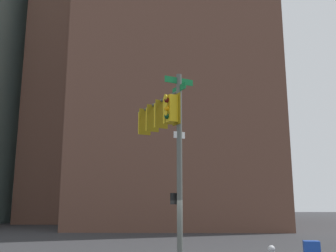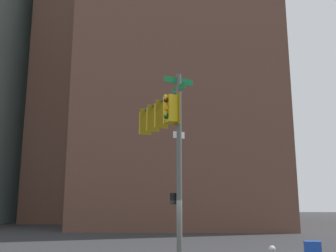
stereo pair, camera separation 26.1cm
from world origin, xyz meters
name	(u,v)px [view 1 (the left image)]	position (x,y,z in m)	size (l,w,h in m)	color
signal_pole_assembly	(163,128)	(0.66, 0.62, 5.32)	(3.82, 2.43, 7.14)	#4C514C
building_brick_nearside	(176,54)	(28.96, 0.33, 19.95)	(20.84, 19.72, 39.90)	brown
building_brick_midblock	(105,59)	(41.74, 11.45, 24.51)	(21.85, 16.36, 49.01)	brown
building_brick_farside	(193,110)	(56.20, -2.57, 19.70)	(18.97, 14.40, 39.41)	brown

